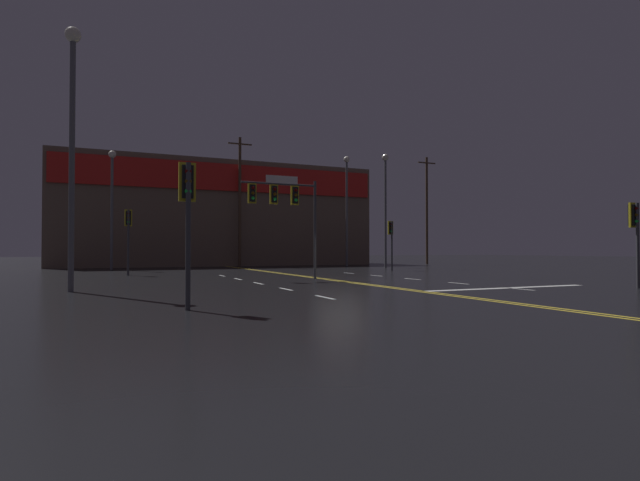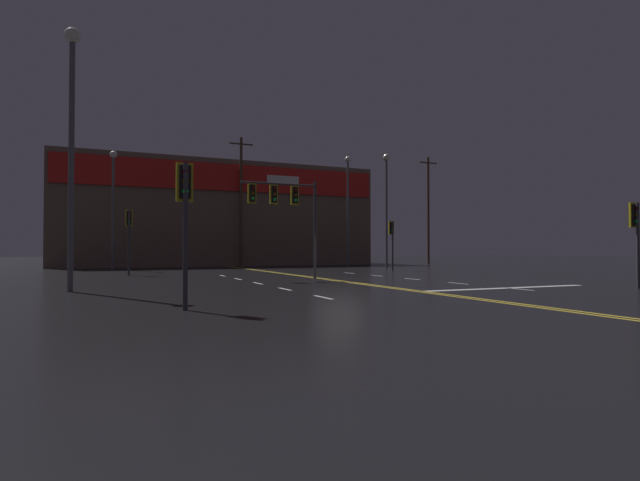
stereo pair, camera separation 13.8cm
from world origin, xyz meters
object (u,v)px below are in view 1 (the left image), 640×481
object	(u,v)px
streetlight_median_approach	(72,123)
streetlight_near_right	(347,197)
traffic_signal_corner_northwest	(128,227)
traffic_signal_corner_southwest	(188,201)
traffic_signal_median	(284,201)
streetlight_near_left	(385,195)
traffic_signal_corner_northeast	(391,234)
traffic_signal_corner_southeast	(635,225)
streetlight_far_left	(112,193)

from	to	relation	value
streetlight_median_approach	streetlight_near_right	bearing A→B (deg)	44.12
traffic_signal_corner_northwest	traffic_signal_corner_southwest	bearing A→B (deg)	-88.59
traffic_signal_median	streetlight_near_left	bearing A→B (deg)	42.14
traffic_signal_corner_northeast	traffic_signal_corner_southeast	world-z (taller)	traffic_signal_corner_northeast
traffic_signal_corner_southeast	streetlight_near_left	size ratio (longest dim) A/B	0.35
traffic_signal_corner_southwest	streetlight_far_left	size ratio (longest dim) A/B	0.41
traffic_signal_corner_northeast	streetlight_near_right	xyz separation A→B (m)	(1.52, 10.10, 3.79)
streetlight_near_left	traffic_signal_corner_southwest	bearing A→B (deg)	-130.71
traffic_signal_corner_northwest	streetlight_far_left	bearing A→B (deg)	94.32
traffic_signal_corner_southwest	streetlight_median_approach	xyz separation A→B (m)	(-2.95, 7.17, 3.36)
traffic_signal_median	streetlight_near_right	xyz separation A→B (m)	(12.45, 17.39, 2.48)
traffic_signal_corner_southwest	streetlight_near_right	distance (m)	34.37
streetlight_median_approach	traffic_signal_corner_southwest	bearing A→B (deg)	-67.62
streetlight_near_left	streetlight_far_left	distance (m)	21.68
streetlight_far_left	streetlight_near_right	bearing A→B (deg)	0.95
streetlight_median_approach	traffic_signal_corner_northeast	bearing A→B (deg)	28.67
streetlight_far_left	traffic_signal_corner_southeast	bearing A→B (deg)	-56.59
streetlight_near_right	streetlight_median_approach	world-z (taller)	streetlight_near_right
traffic_signal_corner_southeast	streetlight_median_approach	distance (m)	21.74
streetlight_median_approach	streetlight_far_left	bearing A→B (deg)	85.13
traffic_signal_corner_northwest	streetlight_median_approach	distance (m)	12.24
traffic_signal_corner_southeast	streetlight_far_left	distance (m)	33.68
traffic_signal_corner_southeast	streetlight_near_right	world-z (taller)	streetlight_near_right
traffic_signal_corner_northwest	streetlight_near_left	xyz separation A→B (m)	(20.41, 4.47, 3.24)
streetlight_near_right	streetlight_median_approach	distance (m)	30.54
streetlight_median_approach	streetlight_far_left	world-z (taller)	streetlight_median_approach
traffic_signal_corner_northeast	streetlight_median_approach	xyz separation A→B (m)	(-20.40, -11.16, 3.44)
traffic_signal_median	traffic_signal_corner_northeast	size ratio (longest dim) A/B	1.41
traffic_signal_median	traffic_signal_corner_southwest	distance (m)	12.87
traffic_signal_corner_northeast	streetlight_near_right	bearing A→B (deg)	81.43
traffic_signal_corner_southwest	traffic_signal_corner_northeast	world-z (taller)	traffic_signal_corner_southwest
traffic_signal_median	traffic_signal_corner_northwest	xyz separation A→B (m)	(-6.98, 7.68, -1.10)
traffic_signal_corner_southwest	streetlight_median_approach	bearing A→B (deg)	112.38
traffic_signal_corner_southwest	traffic_signal_corner_northeast	bearing A→B (deg)	46.40
streetlight_near_left	traffic_signal_corner_northwest	bearing A→B (deg)	-167.64
traffic_signal_corner_southeast	streetlight_near_right	xyz separation A→B (m)	(1.68, 28.31, 3.97)
traffic_signal_corner_southeast	streetlight_near_left	bearing A→B (deg)	83.42
traffic_signal_corner_southeast	streetlight_near_right	distance (m)	28.64
streetlight_far_left	traffic_signal_corner_northeast	bearing A→B (deg)	-27.68
traffic_signal_median	traffic_signal_corner_northeast	bearing A→B (deg)	33.70
traffic_signal_corner_southwest	streetlight_near_left	xyz separation A→B (m)	(19.95, 23.18, 3.37)
traffic_signal_corner_northeast	streetlight_near_left	xyz separation A→B (m)	(2.50, 4.86, 3.45)
streetlight_near_right	streetlight_median_approach	bearing A→B (deg)	-135.88
traffic_signal_median	traffic_signal_corner_northeast	distance (m)	13.20
traffic_signal_corner_southeast	traffic_signal_corner_northwest	xyz separation A→B (m)	(-17.75, 18.60, 0.39)
streetlight_near_left	traffic_signal_corner_southeast	bearing A→B (deg)	-96.58
traffic_signal_corner_southwest	traffic_signal_corner_northeast	xyz separation A→B (m)	(17.45, 18.32, -0.07)
traffic_signal_corner_southwest	traffic_signal_corner_southeast	bearing A→B (deg)	0.36
traffic_signal_corner_northeast	streetlight_near_right	size ratio (longest dim) A/B	0.35
traffic_signal_corner_southwest	traffic_signal_corner_northwest	size ratio (longest dim) A/B	0.95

